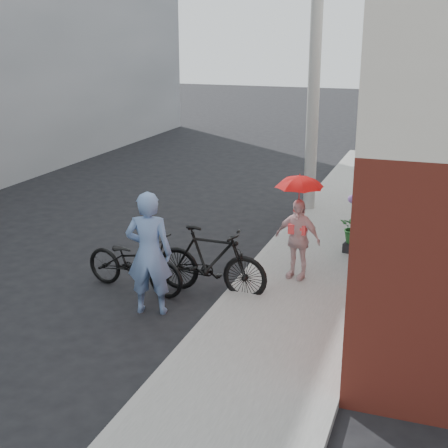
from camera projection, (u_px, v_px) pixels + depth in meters
The scene contains 11 objects.
ground at pixel (164, 303), 10.18m from camera, with size 80.00×80.00×0.00m, color black.
sidewalk at pixel (316, 273), 11.29m from camera, with size 2.20×24.00×0.12m, color gray.
curb at pixel (255, 265), 11.66m from camera, with size 0.12×24.00×0.12m, color #9E9E99.
utility_pole at pixel (315, 65), 14.18m from camera, with size 0.28×0.28×7.00m, color #9E9E99.
officer at pixel (149, 253), 9.58m from camera, with size 0.72×0.47×1.96m, color #6785B8.
bike_left at pixel (134, 262), 10.54m from camera, with size 0.68×1.94×1.02m, color black.
bike_right at pixel (211, 261), 10.35m from camera, with size 0.56×1.97×1.18m, color black.
kimono_woman at pixel (297, 239), 10.73m from camera, with size 0.83×0.34×1.41m, color beige.
parasol at pixel (300, 179), 10.41m from camera, with size 0.78×0.78×0.69m, color red.
planter at pixel (354, 247), 12.15m from camera, with size 0.35×0.35×0.19m, color black.
potted_plant at pixel (355, 228), 12.03m from camera, with size 0.55×0.48×0.61m, color #255C28.
Camera 1 is at (4.06, -8.46, 4.27)m, focal length 50.00 mm.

